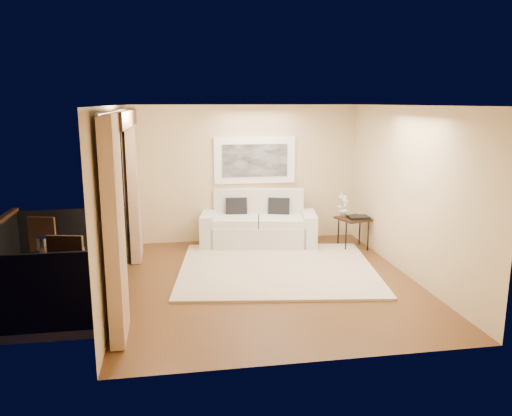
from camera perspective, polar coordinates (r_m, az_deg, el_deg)
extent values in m
plane|color=brown|center=(7.88, 1.55, -8.39)|extent=(5.00, 5.00, 0.00)
plane|color=white|center=(7.39, 1.67, 11.64)|extent=(5.00, 5.00, 0.00)
plane|color=#CBB288|center=(9.95, -1.15, 3.94)|extent=(4.50, 0.00, 4.50)
plane|color=#CBB288|center=(5.15, 6.93, -3.82)|extent=(4.50, 0.00, 4.50)
plane|color=#CBB288|center=(8.24, 17.15, 1.72)|extent=(0.00, 5.00, 5.00)
plane|color=#CBB288|center=(9.24, -14.51, 2.93)|extent=(0.00, 2.70, 2.70)
plane|color=#CBB288|center=(5.64, -17.63, -2.91)|extent=(0.00, 2.70, 2.70)
plane|color=#CBB288|center=(7.30, -16.23, 10.00)|extent=(0.00, 2.40, 2.40)
cube|color=black|center=(7.29, -15.26, 9.81)|extent=(0.28, 2.40, 0.22)
cube|color=#605B56|center=(7.97, -21.64, -9.51)|extent=(1.80, 2.60, 0.12)
cube|color=black|center=(8.98, -20.26, -3.24)|extent=(1.80, 0.06, 1.00)
cube|color=black|center=(6.62, -24.28, -8.95)|extent=(1.80, 0.06, 1.00)
cube|color=tan|center=(8.94, -13.76, 2.48)|extent=(0.16, 0.75, 2.62)
cube|color=tan|center=(5.92, -15.87, -2.41)|extent=(0.16, 0.75, 2.62)
cylinder|color=#4C473F|center=(7.28, -15.15, 10.68)|extent=(0.04, 4.80, 0.04)
cube|color=white|center=(9.91, -0.14, 5.48)|extent=(1.62, 0.05, 0.92)
cube|color=black|center=(9.88, -0.11, 5.46)|extent=(1.30, 0.02, 0.64)
cube|color=beige|center=(8.40, 2.41, -6.94)|extent=(3.56, 3.21, 0.04)
cube|color=silver|center=(9.74, 0.29, -3.03)|extent=(1.92, 1.24, 0.44)
cube|color=silver|center=(10.00, 0.30, -0.22)|extent=(1.80, 0.53, 0.86)
cube|color=silver|center=(9.76, -5.44, -2.41)|extent=(0.41, 0.97, 0.65)
cube|color=silver|center=(9.76, 6.04, -2.43)|extent=(0.41, 0.97, 0.65)
cube|color=silver|center=(9.65, -2.26, -1.38)|extent=(0.97, 0.97, 0.15)
cube|color=silver|center=(9.65, 2.85, -1.39)|extent=(0.97, 0.97, 0.15)
cube|color=black|center=(9.84, -2.26, -0.05)|extent=(0.43, 0.23, 0.43)
cube|color=black|center=(9.84, 2.62, -0.06)|extent=(0.46, 0.31, 0.43)
cube|color=black|center=(9.67, 11.09, -1.21)|extent=(0.68, 0.68, 0.04)
cylinder|color=black|center=(9.47, 10.24, -3.31)|extent=(0.03, 0.03, 0.55)
cylinder|color=black|center=(9.62, 12.69, -3.17)|extent=(0.03, 0.03, 0.55)
cylinder|color=black|center=(9.86, 9.39, -2.65)|extent=(0.03, 0.03, 0.55)
cylinder|color=black|center=(10.01, 11.76, -2.53)|extent=(0.03, 0.03, 0.55)
cube|color=black|center=(9.60, 11.63, -1.05)|extent=(0.38, 0.28, 0.05)
imported|color=white|center=(9.68, 9.97, 0.38)|extent=(0.29, 0.28, 0.46)
cube|color=black|center=(7.51, -22.02, -4.89)|extent=(0.75, 0.75, 0.05)
cylinder|color=black|center=(7.45, -24.03, -8.05)|extent=(0.04, 0.04, 0.65)
cylinder|color=black|center=(7.34, -20.35, -8.04)|extent=(0.04, 0.04, 0.65)
cylinder|color=black|center=(7.89, -23.17, -6.87)|extent=(0.04, 0.04, 0.65)
cylinder|color=black|center=(7.79, -19.70, -6.84)|extent=(0.04, 0.04, 0.65)
cube|color=black|center=(8.71, -22.50, -4.14)|extent=(0.52, 0.52, 0.05)
cube|color=black|center=(8.48, -23.24, -2.82)|extent=(0.43, 0.16, 0.57)
cylinder|color=black|center=(8.85, -20.85, -5.39)|extent=(0.03, 0.03, 0.44)
cylinder|color=black|center=(9.00, -22.88, -5.26)|extent=(0.03, 0.03, 0.44)
cylinder|color=black|center=(8.55, -21.85, -6.07)|extent=(0.03, 0.03, 0.44)
cylinder|color=black|center=(8.71, -23.93, -5.92)|extent=(0.03, 0.03, 0.44)
cube|color=black|center=(6.80, -21.42, -8.16)|extent=(0.56, 0.56, 0.06)
cube|color=black|center=(6.90, -20.88, -5.41)|extent=(0.47, 0.16, 0.61)
cylinder|color=black|center=(6.81, -23.38, -10.63)|extent=(0.03, 0.03, 0.48)
cylinder|color=black|center=(6.66, -20.42, -10.92)|extent=(0.03, 0.03, 0.48)
cylinder|color=black|center=(7.13, -22.03, -9.52)|extent=(0.03, 0.03, 0.48)
cylinder|color=black|center=(6.98, -19.18, -9.76)|extent=(0.03, 0.03, 0.48)
cylinder|color=white|center=(7.60, -23.09, -3.82)|extent=(0.18, 0.18, 0.20)
cylinder|color=red|center=(7.59, -21.32, -4.19)|extent=(0.06, 0.06, 0.07)
cylinder|color=silver|center=(7.33, -22.49, -4.42)|extent=(0.04, 0.04, 0.18)
cylinder|color=white|center=(7.34, -21.13, -4.53)|extent=(0.06, 0.06, 0.12)
cylinder|color=silver|center=(7.49, -20.71, -4.16)|extent=(0.06, 0.06, 0.12)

